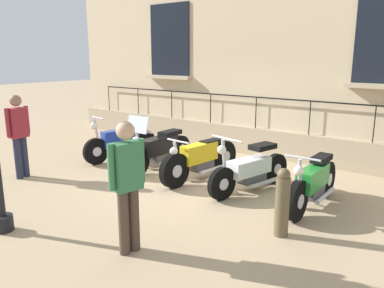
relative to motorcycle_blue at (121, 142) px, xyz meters
The scene contains 10 objects.
ground_plane 2.53m from the motorcycle_blue, 87.89° to the left, with size 60.00×60.00×0.00m, color tan.
building_facade 4.56m from the motorcycle_blue, 138.34° to the left, with size 0.82×13.42×6.32m.
motorcycle_blue is the anchor object (origin of this frame).
motorcycle_black 1.31m from the motorcycle_blue, 89.42° to the left, with size 2.14×0.69×1.31m.
motorcycle_yellow 2.53m from the motorcycle_blue, 87.91° to the left, with size 2.23×0.63×0.94m.
motorcycle_white 3.71m from the motorcycle_blue, 88.35° to the left, with size 2.08×0.89×1.14m.
motorcycle_green 4.97m from the motorcycle_blue, 87.75° to the left, with size 2.03×0.57×1.02m.
bollard 5.19m from the motorcycle_blue, 73.33° to the left, with size 0.21×0.21×1.01m.
pedestrian_standing 2.43m from the motorcycle_blue, 13.98° to the right, with size 0.53×0.25×1.77m.
pedestrian_walking 4.79m from the motorcycle_blue, 48.65° to the left, with size 0.52×0.29×1.76m.
Camera 1 is at (6.25, 4.54, 2.55)m, focal length 35.70 mm.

